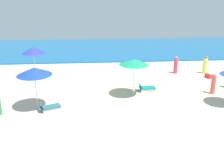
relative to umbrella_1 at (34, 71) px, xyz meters
The scene contains 10 objects.
ocean 17.59m from the umbrella_1, 77.61° to the left, with size 60.00×13.34×0.12m, color #165F96.
umbrella_1 is the anchor object (origin of this frame).
lounge_chair_1_0 2.39m from the umbrella_1, 29.26° to the right, with size 1.43×1.07×0.63m.
umbrella_2 6.37m from the umbrella_1, 102.53° to the left, with size 1.87×1.87×2.65m.
umbrella_4 6.57m from the umbrella_1, 13.28° to the left, with size 2.03×2.03×2.69m.
lounge_chair_4_0 8.13m from the umbrella_1, 16.91° to the left, with size 1.31×0.70×0.65m.
beachgoer_0 12.86m from the umbrella_1, 30.08° to the left, with size 0.44×0.44×1.56m.
beachgoer_2 12.40m from the umbrella_1, ahead, with size 0.39×0.39×1.60m.
beachgoer_5 15.06m from the umbrella_1, 24.26° to the left, with size 0.40×0.40×1.62m.
cooler_box_0 14.46m from the umbrella_1, 19.90° to the left, with size 0.57×0.31×0.34m, color red.
Camera 1 is at (-0.14, -8.91, 7.13)m, focal length 41.02 mm.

